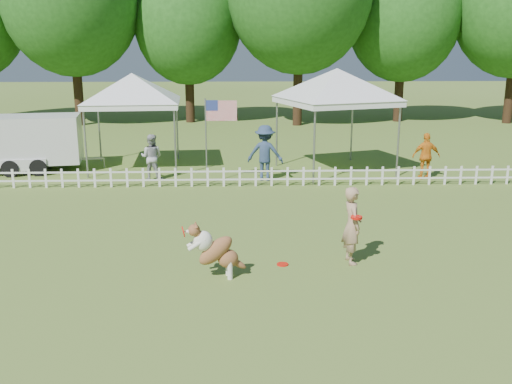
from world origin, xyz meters
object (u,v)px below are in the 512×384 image
(dog, at_px, (217,250))
(canopy_tent_left, at_px, (134,122))
(frisbee_on_turf, at_px, (283,264))
(spectator_c, at_px, (426,156))
(flag_pole, at_px, (206,142))
(spectator_a, at_px, (152,157))
(cargo_trailer, at_px, (27,143))
(spectator_b, at_px, (265,153))
(handler, at_px, (352,225))
(canopy_tent_right, at_px, (335,122))

(dog, height_order, canopy_tent_left, canopy_tent_left)
(frisbee_on_turf, distance_m, spectator_c, 9.16)
(flag_pole, height_order, spectator_a, flag_pole)
(canopy_tent_left, bearing_deg, dog, -76.73)
(frisbee_on_turf, distance_m, flag_pole, 7.37)
(canopy_tent_left, distance_m, cargo_trailer, 3.76)
(canopy_tent_left, bearing_deg, flag_pole, -48.14)
(spectator_b, bearing_deg, handler, 112.32)
(cargo_trailer, height_order, spectator_a, cargo_trailer)
(handler, relative_size, spectator_c, 1.04)
(frisbee_on_turf, distance_m, cargo_trailer, 12.34)
(dog, distance_m, spectator_b, 8.19)
(dog, relative_size, canopy_tent_right, 0.32)
(cargo_trailer, distance_m, spectator_c, 13.62)
(handler, bearing_deg, canopy_tent_left, 25.63)
(canopy_tent_right, bearing_deg, spectator_c, -43.53)
(spectator_c, bearing_deg, canopy_tent_right, -23.06)
(frisbee_on_turf, height_order, flag_pole, flag_pole)
(cargo_trailer, relative_size, spectator_c, 2.93)
(flag_pole, bearing_deg, cargo_trailer, 162.00)
(handler, bearing_deg, spectator_b, 4.21)
(cargo_trailer, distance_m, spectator_a, 4.76)
(canopy_tent_left, height_order, spectator_a, canopy_tent_left)
(dog, distance_m, frisbee_on_turf, 1.54)
(spectator_c, bearing_deg, frisbee_on_turf, 56.62)
(cargo_trailer, height_order, spectator_b, cargo_trailer)
(canopy_tent_left, distance_m, spectator_c, 10.10)
(spectator_b, bearing_deg, flag_pole, 25.15)
(canopy_tent_right, xyz_separation_m, flag_pole, (-4.36, -1.76, -0.38))
(spectator_c, bearing_deg, canopy_tent_left, -10.07)
(canopy_tent_right, xyz_separation_m, spectator_b, (-2.48, -1.31, -0.83))
(handler, xyz_separation_m, canopy_tent_right, (1.09, 8.66, 0.94))
(handler, distance_m, canopy_tent_right, 8.78)
(flag_pole, bearing_deg, spectator_c, 4.34)
(handler, bearing_deg, spectator_c, -34.44)
(spectator_a, bearing_deg, spectator_b, -172.85)
(canopy_tent_left, distance_m, flag_pole, 3.71)
(canopy_tent_left, distance_m, spectator_b, 5.06)
(spectator_a, distance_m, spectator_c, 8.99)
(handler, bearing_deg, dog, 98.64)
(frisbee_on_turf, distance_m, canopy_tent_left, 10.70)
(cargo_trailer, distance_m, spectator_b, 8.40)
(flag_pole, bearing_deg, frisbee_on_turf, -74.26)
(canopy_tent_right, relative_size, spectator_a, 2.31)
(cargo_trailer, xyz_separation_m, spectator_c, (13.51, -1.71, -0.22))
(cargo_trailer, relative_size, spectator_a, 2.98)
(handler, height_order, spectator_c, handler)
(dog, bearing_deg, canopy_tent_right, 57.43)
(frisbee_on_turf, distance_m, canopy_tent_right, 9.26)
(canopy_tent_left, relative_size, canopy_tent_right, 0.95)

